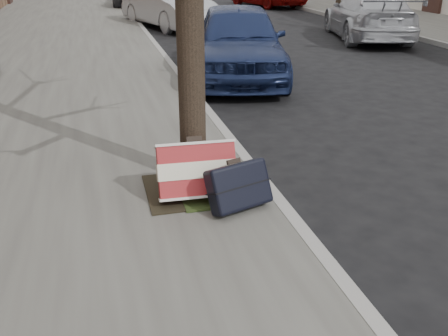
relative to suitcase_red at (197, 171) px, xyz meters
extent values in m
cube|color=slate|center=(-1.73, 13.97, -0.33)|extent=(5.00, 70.00, 0.12)
cube|color=slate|center=(9.77, 13.97, -0.33)|extent=(4.00, 70.00, 0.12)
cube|color=black|center=(-0.03, 0.17, -0.26)|extent=(0.85, 0.85, 0.02)
cube|color=maroon|center=(0.00, 0.00, 0.00)|extent=(0.72, 0.42, 0.54)
cube|color=black|center=(0.31, -0.30, -0.05)|extent=(0.64, 0.49, 0.44)
imported|color=#19254D|center=(1.84, 5.07, 0.30)|extent=(2.46, 4.30, 1.38)
imported|color=#A7A9AF|center=(1.60, 12.24, 0.30)|extent=(2.66, 4.43, 1.38)
imported|color=#A5A7AC|center=(6.53, 8.55, 0.24)|extent=(2.81, 4.64, 1.26)
camera|label=1|loc=(-0.80, -4.08, 1.83)|focal=40.00mm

